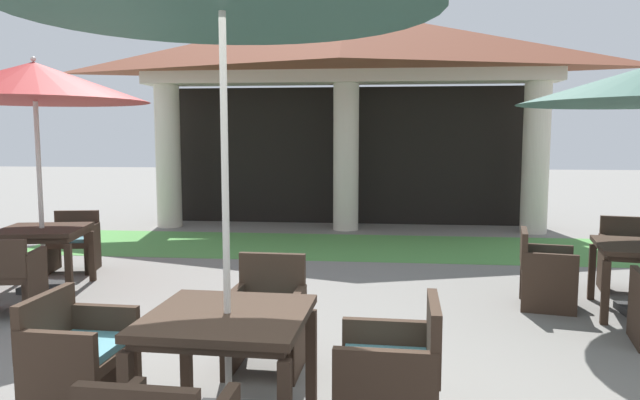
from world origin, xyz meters
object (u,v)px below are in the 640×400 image
(patio_chair_near_foreground_west, at_px, (544,270))
(patio_chair_near_foreground_north, at_px, (629,256))
(patio_chair_mid_left_south, at_px, (4,277))
(patio_table_mid_right, at_px, (228,328))
(patio_umbrella_mid_left, at_px, (34,83))
(patio_chair_mid_left_north, at_px, (73,243))
(patio_chair_mid_right_west, at_px, (77,358))
(patio_table_mid_left, at_px, (42,236))
(patio_chair_mid_right_east, at_px, (393,376))
(patio_chair_mid_right_north, at_px, (266,318))

(patio_chair_near_foreground_west, xyz_separation_m, patio_chair_near_foreground_north, (1.16, 0.77, 0.01))
(patio_chair_mid_left_south, xyz_separation_m, patio_table_mid_right, (2.84, -2.02, 0.25))
(patio_chair_near_foreground_north, relative_size, patio_umbrella_mid_left, 0.32)
(patio_chair_mid_left_north, relative_size, patio_chair_mid_left_south, 0.96)
(patio_chair_mid_left_south, bearing_deg, patio_table_mid_right, -46.31)
(patio_chair_near_foreground_north, relative_size, patio_chair_mid_right_west, 1.04)
(patio_table_mid_left, height_order, patio_umbrella_mid_left, patio_umbrella_mid_left)
(patio_chair_mid_right_west, height_order, patio_chair_mid_right_east, patio_chair_mid_right_east)
(patio_chair_near_foreground_west, relative_size, patio_chair_near_foreground_north, 0.96)
(patio_chair_mid_right_west, bearing_deg, patio_chair_mid_left_south, -134.93)
(patio_chair_near_foreground_west, height_order, patio_chair_mid_right_north, patio_chair_mid_right_north)
(patio_chair_near_foreground_north, height_order, patio_chair_mid_right_west, patio_chair_near_foreground_north)
(patio_table_mid_left, bearing_deg, patio_chair_mid_right_west, -55.73)
(patio_table_mid_left, height_order, patio_table_mid_right, patio_table_mid_right)
(patio_chair_near_foreground_west, relative_size, patio_table_mid_right, 0.83)
(patio_umbrella_mid_left, bearing_deg, patio_chair_near_foreground_west, -0.66)
(patio_chair_near_foreground_north, relative_size, patio_chair_mid_right_north, 0.98)
(patio_chair_mid_left_north, bearing_deg, patio_chair_mid_left_south, 90.00)
(patio_umbrella_mid_left, height_order, patio_chair_mid_right_east, patio_umbrella_mid_left)
(patio_chair_mid_right_north, bearing_deg, patio_chair_mid_left_south, -17.38)
(patio_table_mid_left, relative_size, patio_chair_mid_right_west, 1.31)
(patio_chair_mid_left_south, relative_size, patio_chair_mid_right_north, 0.94)
(patio_chair_mid_right_west, distance_m, patio_chair_mid_right_north, 1.41)
(patio_chair_near_foreground_north, relative_size, patio_chair_mid_left_north, 1.08)
(patio_chair_near_foreground_north, height_order, patio_umbrella_mid_left, patio_umbrella_mid_left)
(patio_chair_mid_left_north, height_order, patio_chair_mid_right_east, patio_chair_mid_right_east)
(patio_table_mid_left, bearing_deg, patio_chair_mid_right_east, -37.24)
(patio_umbrella_mid_left, distance_m, patio_chair_mid_left_north, 2.28)
(patio_chair_mid_left_north, height_order, patio_chair_mid_left_south, patio_chair_mid_left_south)
(patio_umbrella_mid_left, bearing_deg, patio_chair_mid_right_east, -37.24)
(patio_chair_mid_right_east, bearing_deg, patio_chair_near_foreground_north, -34.67)
(patio_chair_mid_left_south, distance_m, patio_chair_mid_right_west, 2.71)
(patio_chair_mid_right_west, bearing_deg, patio_chair_mid_right_north, 135.16)
(patio_chair_near_foreground_west, height_order, patio_chair_mid_left_north, patio_chair_near_foreground_west)
(patio_umbrella_mid_left, xyz_separation_m, patio_chair_mid_left_north, (-0.19, 1.01, -2.04))
(patio_chair_near_foreground_north, relative_size, patio_table_mid_right, 0.87)
(patio_chair_near_foreground_west, height_order, patio_chair_mid_right_west, patio_chair_mid_right_west)
(patio_umbrella_mid_left, bearing_deg, patio_table_mid_left, 180.00)
(patio_table_mid_right, bearing_deg, patio_chair_mid_right_west, 177.84)
(patio_chair_near_foreground_west, distance_m, patio_chair_mid_right_west, 4.68)
(patio_chair_mid_right_north, bearing_deg, patio_chair_near_foreground_north, -142.01)
(patio_table_mid_left, height_order, patio_chair_mid_right_east, patio_chair_mid_right_east)
(patio_table_mid_left, bearing_deg, patio_umbrella_mid_left, 0.00)
(patio_chair_mid_right_east, bearing_deg, patio_chair_mid_right_west, 90.00)
(patio_table_mid_right, xyz_separation_m, patio_chair_mid_right_east, (1.00, -0.04, -0.24))
(patio_chair_mid_left_north, xyz_separation_m, patio_chair_mid_right_west, (2.23, -4.00, 0.03))
(patio_chair_mid_right_west, bearing_deg, patio_table_mid_left, -143.57)
(patio_chair_mid_right_east, bearing_deg, patio_chair_mid_left_north, 48.22)
(patio_chair_near_foreground_west, relative_size, patio_table_mid_left, 0.76)
(patio_chair_mid_left_north, xyz_separation_m, patio_chair_mid_right_east, (4.23, -4.07, 0.03))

